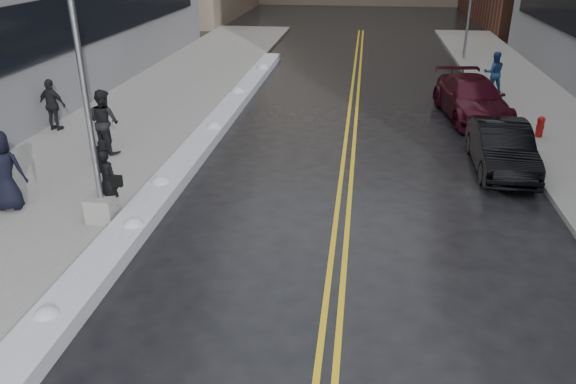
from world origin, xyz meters
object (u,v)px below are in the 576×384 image
(car_black, at_px, (501,147))
(pedestrian_c, at_px, (3,171))
(fire_hydrant, at_px, (540,126))
(pedestrian_d, at_px, (52,105))
(car_maroon, at_px, (472,98))
(pedestrian_fedora, at_px, (108,182))
(pedestrian_east, at_px, (494,72))
(lamppost, at_px, (90,126))
(pedestrian_b, at_px, (104,121))

(car_black, bearing_deg, pedestrian_c, -158.89)
(fire_hydrant, distance_m, pedestrian_d, 17.10)
(pedestrian_c, xyz_separation_m, pedestrian_d, (-2.10, 6.22, -0.11))
(pedestrian_d, height_order, car_black, pedestrian_d)
(car_maroon, bearing_deg, fire_hydrant, -59.90)
(pedestrian_fedora, height_order, pedestrian_east, pedestrian_east)
(lamppost, distance_m, pedestrian_d, 8.16)
(pedestrian_d, height_order, car_maroon, pedestrian_d)
(pedestrian_fedora, height_order, car_maroon, pedestrian_fedora)
(fire_hydrant, relative_size, car_black, 0.17)
(pedestrian_d, bearing_deg, pedestrian_fedora, 138.65)
(pedestrian_fedora, relative_size, car_maroon, 0.33)
(lamppost, height_order, fire_hydrant, lamppost)
(pedestrian_c, distance_m, car_black, 13.85)
(lamppost, bearing_deg, car_black, 25.94)
(fire_hydrant, relative_size, pedestrian_east, 0.40)
(lamppost, height_order, pedestrian_c, lamppost)
(lamppost, height_order, pedestrian_b, lamppost)
(lamppost, relative_size, pedestrian_fedora, 4.31)
(fire_hydrant, height_order, pedestrian_b, pedestrian_b)
(pedestrian_east, xyz_separation_m, car_maroon, (-1.45, -3.50, -0.29))
(car_black, bearing_deg, pedestrian_b, -176.71)
(pedestrian_b, bearing_deg, car_maroon, -128.62)
(fire_hydrant, bearing_deg, pedestrian_fedora, -147.63)
(car_black, xyz_separation_m, car_maroon, (0.00, 5.50, 0.05))
(pedestrian_b, height_order, pedestrian_east, pedestrian_b)
(pedestrian_fedora, distance_m, pedestrian_east, 18.10)
(pedestrian_fedora, distance_m, pedestrian_b, 4.72)
(fire_hydrant, bearing_deg, car_black, -123.06)
(pedestrian_d, distance_m, pedestrian_east, 18.20)
(pedestrian_b, distance_m, pedestrian_east, 16.69)
(lamppost, xyz_separation_m, car_black, (10.38, 5.05, -1.81))
(lamppost, xyz_separation_m, pedestrian_fedora, (0.10, 0.27, -1.50))
(fire_hydrant, distance_m, pedestrian_c, 16.81)
(lamppost, distance_m, car_black, 11.68)
(pedestrian_fedora, bearing_deg, fire_hydrant, -125.25)
(fire_hydrant, xyz_separation_m, pedestrian_d, (-17.02, -1.51, 0.52))
(pedestrian_b, height_order, car_black, pedestrian_b)
(lamppost, distance_m, pedestrian_c, 2.96)
(car_maroon, bearing_deg, lamppost, -141.44)
(pedestrian_east, bearing_deg, pedestrian_fedora, 45.27)
(fire_hydrant, xyz_separation_m, car_black, (-1.92, -2.95, 0.17))
(pedestrian_c, bearing_deg, fire_hydrant, -164.58)
(pedestrian_d, xyz_separation_m, pedestrian_east, (16.55, 7.56, -0.01))
(pedestrian_fedora, bearing_deg, car_black, -132.68)
(pedestrian_fedora, bearing_deg, pedestrian_c, 22.28)
(pedestrian_d, distance_m, car_maroon, 15.64)
(lamppost, bearing_deg, pedestrian_c, 174.05)
(pedestrian_d, height_order, pedestrian_east, pedestrian_d)
(lamppost, relative_size, pedestrian_d, 4.15)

